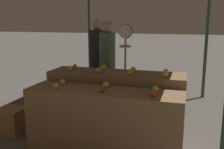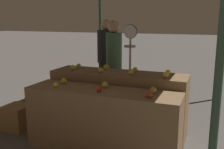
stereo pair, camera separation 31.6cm
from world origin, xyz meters
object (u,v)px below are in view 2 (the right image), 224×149
person_customer_left (106,54)px  wooden_crate_side (17,117)px  produce_scale (130,53)px  person_vendor_at_scale (114,58)px

person_customer_left → wooden_crate_side: (-0.67, -2.13, -0.82)m
produce_scale → person_vendor_at_scale: 0.59m
person_vendor_at_scale → produce_scale: bearing=117.4°
produce_scale → person_customer_left: size_ratio=0.95×
person_customer_left → wooden_crate_side: 2.38m
wooden_crate_side → person_vendor_at_scale: bearing=52.6°
wooden_crate_side → person_customer_left: bearing=72.5°
person_customer_left → produce_scale: bearing=122.2°
person_vendor_at_scale → wooden_crate_side: size_ratio=4.46×
person_vendor_at_scale → person_customer_left: (-0.44, 0.67, -0.01)m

